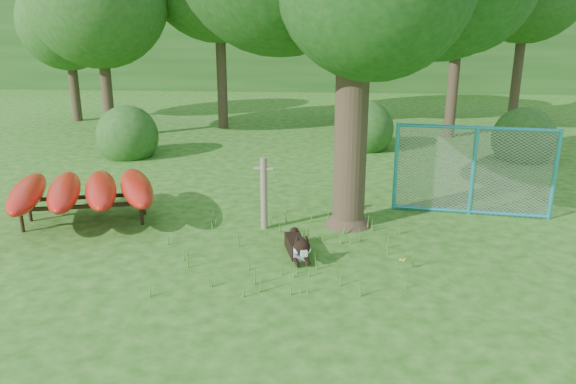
{
  "coord_description": "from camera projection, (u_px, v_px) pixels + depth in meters",
  "views": [
    {
      "loc": [
        0.91,
        -8.29,
        4.03
      ],
      "look_at": [
        0.2,
        1.2,
        1.0
      ],
      "focal_mm": 35.0,
      "sensor_mm": 36.0,
      "label": 1
    }
  ],
  "objects": [
    {
      "name": "fence_section",
      "position": [
        473.0,
        171.0,
        11.54
      ],
      "size": [
        3.2,
        0.51,
        3.14
      ],
      "rotation": [
        0.0,
        0.0,
        -0.13
      ],
      "color": "#28A3BF",
      "rests_on": "ground"
    },
    {
      "name": "wooded_hillside",
      "position": [
        317.0,
        31.0,
        34.86
      ],
      "size": [
        80.0,
        12.0,
        6.0
      ],
      "primitive_type": "cube",
      "color": "#1E4E19",
      "rests_on": "ground"
    },
    {
      "name": "wildflower_clump",
      "position": [
        402.0,
        261.0,
        9.16
      ],
      "size": [
        0.1,
        0.1,
        0.22
      ],
      "rotation": [
        0.0,
        0.0,
        -0.11
      ],
      "color": "#427C28",
      "rests_on": "ground"
    },
    {
      "name": "shrub_mid",
      "position": [
        364.0,
        148.0,
        17.57
      ],
      "size": [
        1.8,
        1.8,
        1.8
      ],
      "primitive_type": "sphere",
      "color": "#1E4E19",
      "rests_on": "ground"
    },
    {
      "name": "shrub_right",
      "position": [
        521.0,
        159.0,
        16.31
      ],
      "size": [
        1.8,
        1.8,
        1.8
      ],
      "primitive_type": "sphere",
      "color": "#1E4E19",
      "rests_on": "ground"
    },
    {
      "name": "kayak_rack",
      "position": [
        83.0,
        190.0,
        11.12
      ],
      "size": [
        3.52,
        3.15,
        0.9
      ],
      "rotation": [
        0.0,
        0.0,
        0.25
      ],
      "color": "black",
      "rests_on": "ground"
    },
    {
      "name": "shrub_left",
      "position": [
        129.0,
        156.0,
        16.64
      ],
      "size": [
        1.8,
        1.8,
        1.8
      ],
      "primitive_type": "sphere",
      "color": "#1E4E19",
      "rests_on": "ground"
    },
    {
      "name": "bg_tree_c",
      "position": [
        348.0,
        11.0,
        20.16
      ],
      "size": [
        4.0,
        4.0,
        6.12
      ],
      "color": "#372A1E",
      "rests_on": "ground"
    },
    {
      "name": "ground",
      "position": [
        270.0,
        272.0,
        9.16
      ],
      "size": [
        80.0,
        80.0,
        0.0
      ],
      "primitive_type": "plane",
      "color": "#1D5410",
      "rests_on": "ground"
    },
    {
      "name": "husky_dog",
      "position": [
        298.0,
        247.0,
        9.68
      ],
      "size": [
        0.52,
        1.2,
        0.54
      ],
      "rotation": [
        0.0,
        0.0,
        0.26
      ],
      "color": "black",
      "rests_on": "ground"
    },
    {
      "name": "wooden_post",
      "position": [
        264.0,
        192.0,
        10.81
      ],
      "size": [
        0.39,
        0.14,
        1.43
      ],
      "rotation": [
        0.0,
        0.0,
        -0.04
      ],
      "color": "#716355",
      "rests_on": "ground"
    },
    {
      "name": "bg_tree_f",
      "position": [
        67.0,
        22.0,
        21.02
      ],
      "size": [
        3.6,
        3.6,
        5.55
      ],
      "color": "#372A1E",
      "rests_on": "ground"
    }
  ]
}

